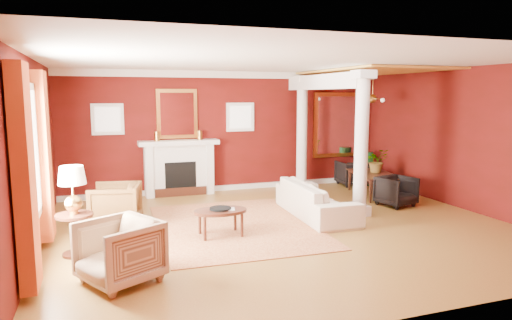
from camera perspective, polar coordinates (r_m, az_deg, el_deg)
name	(u,v)px	position (r m, az deg, el deg)	size (l,w,h in m)	color
ground	(285,227)	(8.21, 3.64, -8.41)	(8.00, 8.00, 0.00)	brown
room_shell	(286,114)	(7.88, 3.77, 5.81)	(8.04, 7.04, 2.92)	#580D0C
fireplace	(179,168)	(10.85, -9.56, -0.95)	(1.85, 0.42, 1.29)	white
overmantel_mirror	(177,114)	(10.86, -9.84, 5.71)	(0.95, 0.07, 1.15)	gold
flank_window_left	(108,119)	(10.73, -18.06, 4.87)	(0.70, 0.07, 0.70)	white
flank_window_right	(240,117)	(11.23, -1.98, 5.39)	(0.70, 0.07, 0.70)	white
left_window	(34,164)	(6.76, -26.01, -0.43)	(0.21, 2.55, 2.60)	white
column_front	(361,143)	(8.98, 13.03, 2.11)	(0.36, 0.36, 2.80)	white
column_back	(302,132)	(11.34, 5.76, 3.49)	(0.36, 0.36, 2.80)	white
header_beam	(324,82)	(10.32, 8.46, 9.62)	(0.30, 3.20, 0.32)	white
amber_ceiling	(373,71)	(10.79, 14.39, 10.72)	(2.30, 3.40, 0.04)	gold
dining_mirror	(336,125)	(12.28, 9.97, 4.33)	(1.30, 0.07, 1.70)	gold
chandelier	(372,99)	(10.84, 14.34, 7.41)	(0.60, 0.62, 0.75)	#BF8D3C
crown_trim	(230,75)	(11.15, -3.25, 10.60)	(8.00, 0.08, 0.16)	white
base_trim	(231,187)	(11.37, -3.13, -3.43)	(8.00, 0.08, 0.12)	white
rug	(235,225)	(8.29, -2.66, -8.18)	(2.71, 3.62, 0.01)	maroon
sofa	(316,194)	(8.93, 7.55, -4.20)	(2.25, 0.66, 0.88)	beige
armchair_leopard	(115,203)	(8.56, -17.17, -5.13)	(0.83, 0.77, 0.85)	black
armchair_stripe	(119,249)	(6.02, -16.72, -10.55)	(0.86, 0.80, 0.88)	tan
coffee_table	(220,212)	(7.63, -4.46, -6.54)	(0.89, 0.89, 0.45)	black
coffee_book	(225,204)	(7.57, -3.85, -5.48)	(0.15, 0.02, 0.21)	black
side_table	(73,197)	(7.11, -21.89, -4.33)	(0.53, 0.53, 1.33)	black
dining_table	(375,178)	(10.98, 14.66, -2.18)	(1.51, 0.53, 0.84)	black
dining_chair_near	(396,190)	(10.12, 17.12, -3.57)	(0.67, 0.63, 0.69)	black
dining_chair_far	(352,172)	(12.15, 11.88, -1.45)	(0.68, 0.64, 0.70)	black
green_urn	(366,172)	(12.23, 13.62, -1.45)	(0.37, 0.37, 0.89)	#133E1D
potted_plant	(377,150)	(10.99, 14.89, 1.19)	(0.50, 0.56, 0.44)	#26591E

